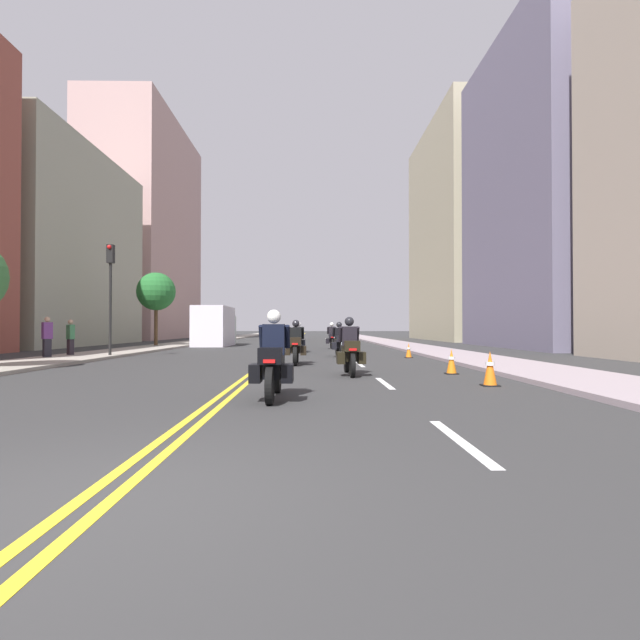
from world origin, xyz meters
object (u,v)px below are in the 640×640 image
object	(u,v)px
motorcycle_2	(296,346)
motorcycle_5	(332,338)
motorcycle_1	(350,351)
traffic_light_near	(110,280)
pedestrian_0	(47,338)
traffic_cone_0	(409,350)
traffic_cone_2	(451,362)
motorcycle_4	(298,340)
motorcycle_0	(273,363)
motorcycle_3	(339,342)
traffic_cone_1	(490,369)
pedestrian_1	(70,338)
street_tree_1	(156,292)
parked_truck	(215,328)

from	to	relation	value
motorcycle_2	motorcycle_5	xyz separation A→B (m)	(1.82, 13.47, 0.02)
motorcycle_1	traffic_light_near	distance (m)	13.03
pedestrian_0	traffic_cone_0	bearing A→B (deg)	133.79
motorcycle_5	pedestrian_0	bearing A→B (deg)	-138.60
traffic_cone_2	motorcycle_4	bearing A→B (deg)	110.39
traffic_light_near	motorcycle_0	bearing A→B (deg)	-57.61
motorcycle_2	traffic_cone_2	world-z (taller)	motorcycle_2
motorcycle_0	motorcycle_3	world-z (taller)	motorcycle_0
motorcycle_5	traffic_light_near	distance (m)	13.98
motorcycle_1	pedestrian_0	bearing A→B (deg)	148.60
motorcycle_2	traffic_cone_1	bearing A→B (deg)	-54.95
traffic_cone_0	pedestrian_1	world-z (taller)	pedestrian_1
motorcycle_2	traffic_cone_1	xyz separation A→B (m)	(4.57, -6.59, -0.25)
traffic_cone_2	traffic_light_near	size ratio (longest dim) A/B	0.14
traffic_cone_1	traffic_cone_2	distance (m)	2.88
motorcycle_5	traffic_cone_1	world-z (taller)	motorcycle_5
motorcycle_3	traffic_cone_2	xyz separation A→B (m)	(2.69, -8.57, -0.29)
motorcycle_5	street_tree_1	xyz separation A→B (m)	(-11.74, 2.59, 3.06)
motorcycle_4	traffic_cone_0	distance (m)	7.01
traffic_cone_0	traffic_light_near	size ratio (longest dim) A/B	0.13
traffic_cone_2	pedestrian_1	world-z (taller)	pedestrian_1
motorcycle_3	parked_truck	bearing A→B (deg)	117.71
motorcycle_2	motorcycle_0	bearing A→B (deg)	-90.61
motorcycle_0	traffic_cone_2	size ratio (longest dim) A/B	3.16
motorcycle_0	parked_truck	world-z (taller)	parked_truck
motorcycle_0	pedestrian_1	distance (m)	16.27
motorcycle_5	pedestrian_1	bearing A→B (deg)	-142.86
motorcycle_3	motorcycle_4	world-z (taller)	motorcycle_4
motorcycle_5	parked_truck	xyz separation A→B (m)	(-8.22, 5.10, 0.61)
traffic_cone_0	street_tree_1	size ratio (longest dim) A/B	0.13
motorcycle_4	street_tree_1	distance (m)	12.54
motorcycle_2	pedestrian_0	distance (m)	10.53
motorcycle_5	traffic_cone_0	distance (m)	10.09
traffic_cone_0	parked_truck	bearing A→B (deg)	127.13
traffic_cone_0	traffic_cone_2	world-z (taller)	traffic_cone_2
traffic_cone_0	traffic_light_near	xyz separation A→B (m)	(-12.96, 0.29, 3.08)
pedestrian_1	parked_truck	size ratio (longest dim) A/B	0.26
traffic_cone_2	parked_truck	bearing A→B (deg)	116.09
traffic_light_near	parked_truck	xyz separation A→B (m)	(1.80, 14.45, -2.12)
traffic_cone_2	traffic_cone_0	bearing A→B (deg)	88.06
traffic_cone_1	traffic_light_near	xyz separation A→B (m)	(-12.77, 10.71, 3.01)
pedestrian_1	motorcycle_1	bearing A→B (deg)	-176.32
traffic_light_near	parked_truck	size ratio (longest dim) A/B	0.76
street_tree_1	motorcycle_2	bearing A→B (deg)	-58.31
traffic_cone_2	traffic_light_near	world-z (taller)	traffic_light_near
motorcycle_1	traffic_light_near	size ratio (longest dim) A/B	0.45
motorcycle_1	traffic_cone_0	bearing A→B (deg)	66.34
motorcycle_1	street_tree_1	xyz separation A→B (m)	(-11.53, 20.06, 3.06)
motorcycle_0	pedestrian_0	distance (m)	15.11
motorcycle_2	traffic_cone_1	world-z (taller)	motorcycle_2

